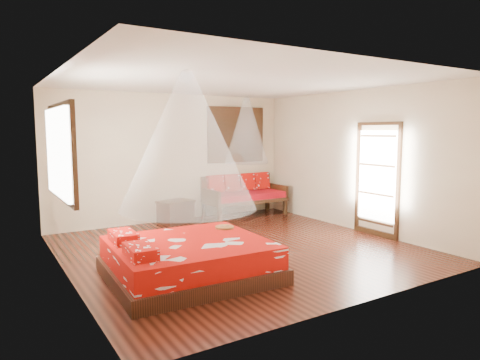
{
  "coord_description": "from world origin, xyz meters",
  "views": [
    {
      "loc": [
        -3.73,
        -6.07,
        2.0
      ],
      "look_at": [
        0.13,
        0.16,
        1.15
      ],
      "focal_mm": 32.0,
      "sensor_mm": 36.0,
      "label": 1
    }
  ],
  "objects": [
    {
      "name": "mosquito_net_main",
      "position": [
        -1.33,
        -0.87,
        1.85
      ],
      "size": [
        1.83,
        1.83,
        1.8
      ],
      "primitive_type": "cone",
      "color": "white",
      "rests_on": "ceiling"
    },
    {
      "name": "shutter_panel",
      "position": [
        1.6,
        2.72,
        1.9
      ],
      "size": [
        1.52,
        0.06,
        1.32
      ],
      "color": "black",
      "rests_on": "wall_back"
    },
    {
      "name": "glazed_door",
      "position": [
        2.72,
        -0.6,
        1.07
      ],
      "size": [
        0.08,
        1.02,
        2.16
      ],
      "color": "black",
      "rests_on": "floor"
    },
    {
      "name": "bed",
      "position": [
        -1.35,
        -0.87,
        0.25
      ],
      "size": [
        2.2,
        2.01,
        0.64
      ],
      "rotation": [
        0.0,
        0.0,
        -0.05
      ],
      "color": "black",
      "rests_on": "floor"
    },
    {
      "name": "storage_chest",
      "position": [
        -0.1,
        2.45,
        0.25
      ],
      "size": [
        0.82,
        0.68,
        0.49
      ],
      "rotation": [
        0.0,
        0.0,
        0.25
      ],
      "color": "black",
      "rests_on": "floor"
    },
    {
      "name": "wine_tray",
      "position": [
        -0.52,
        -0.44,
        0.56
      ],
      "size": [
        0.29,
        0.29,
        0.23
      ],
      "rotation": [
        0.0,
        0.0,
        -0.26
      ],
      "color": "brown",
      "rests_on": "bed"
    },
    {
      "name": "mosquito_net_daybed",
      "position": [
        1.6,
        2.25,
        2.0
      ],
      "size": [
        1.01,
        1.01,
        1.5
      ],
      "primitive_type": "cone",
      "color": "white",
      "rests_on": "ceiling"
    },
    {
      "name": "daybed",
      "position": [
        1.6,
        2.39,
        0.52
      ],
      "size": [
        1.92,
        0.85,
        0.97
      ],
      "color": "black",
      "rests_on": "floor"
    },
    {
      "name": "room",
      "position": [
        0.0,
        0.0,
        1.4
      ],
      "size": [
        5.54,
        5.54,
        2.84
      ],
      "color": "black",
      "rests_on": "ground"
    },
    {
      "name": "window_left",
      "position": [
        -2.71,
        0.2,
        1.7
      ],
      "size": [
        0.1,
        1.74,
        1.34
      ],
      "color": "black",
      "rests_on": "wall_left"
    }
  ]
}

